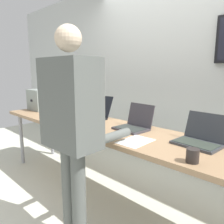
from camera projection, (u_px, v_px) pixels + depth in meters
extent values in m
cube|color=beige|center=(112.00, 201.00, 2.35)|extent=(8.00, 8.00, 0.04)
cube|color=silver|center=(171.00, 71.00, 2.89)|extent=(8.00, 0.06, 2.73)
cube|color=#997755|center=(112.00, 130.00, 2.20)|extent=(3.45, 0.70, 0.04)
cylinder|color=gray|center=(22.00, 139.00, 3.21)|extent=(0.05, 0.05, 0.76)
cylinder|color=gray|center=(52.00, 132.00, 3.57)|extent=(0.05, 0.05, 0.76)
cube|color=gray|center=(43.00, 99.00, 3.25)|extent=(0.34, 0.36, 0.30)
cube|color=black|center=(31.00, 101.00, 3.12)|extent=(0.04, 0.01, 0.03)
cube|color=#A8B0B5|center=(60.00, 112.00, 2.99)|extent=(0.32, 0.26, 0.02)
cube|color=#2F3039|center=(60.00, 111.00, 2.98)|extent=(0.29, 0.21, 0.00)
cube|color=#A8B0B5|center=(69.00, 102.00, 3.08)|extent=(0.31, 0.10, 0.22)
cube|color=#316534|center=(69.00, 102.00, 3.09)|extent=(0.28, 0.08, 0.20)
cube|color=black|center=(90.00, 119.00, 2.58)|extent=(0.33, 0.29, 0.02)
cube|color=#332F30|center=(89.00, 118.00, 2.57)|extent=(0.30, 0.24, 0.00)
cube|color=black|center=(101.00, 106.00, 2.69)|extent=(0.32, 0.13, 0.25)
cube|color=navy|center=(101.00, 106.00, 2.69)|extent=(0.29, 0.11, 0.22)
cube|color=#3C3940|center=(131.00, 129.00, 2.13)|extent=(0.33, 0.25, 0.02)
cube|color=#2A2F2C|center=(130.00, 128.00, 2.12)|extent=(0.29, 0.20, 0.00)
cube|color=#3C3940|center=(141.00, 115.00, 2.20)|extent=(0.31, 0.09, 0.22)
cube|color=#2C513C|center=(141.00, 115.00, 2.20)|extent=(0.28, 0.07, 0.19)
cube|color=#33373D|center=(196.00, 144.00, 1.69)|extent=(0.36, 0.25, 0.02)
cube|color=#2D352D|center=(196.00, 143.00, 1.68)|extent=(0.33, 0.20, 0.00)
cube|color=#33373D|center=(206.00, 127.00, 1.76)|extent=(0.35, 0.10, 0.22)
cube|color=#32573F|center=(207.00, 127.00, 1.76)|extent=(0.32, 0.09, 0.19)
cylinder|color=#565B57|center=(69.00, 193.00, 1.74)|extent=(0.11, 0.11, 0.81)
cylinder|color=#565B57|center=(79.00, 199.00, 1.66)|extent=(0.11, 0.11, 0.81)
cube|color=#565B57|center=(71.00, 104.00, 1.56)|extent=(0.45, 0.27, 0.64)
sphere|color=beige|center=(68.00, 38.00, 1.48)|extent=(0.19, 0.19, 0.19)
cylinder|color=#565B57|center=(87.00, 128.00, 1.93)|extent=(0.08, 0.32, 0.07)
cylinder|color=#565B57|center=(115.00, 136.00, 1.71)|extent=(0.08, 0.32, 0.07)
cylinder|color=#2A2422|center=(193.00, 156.00, 1.37)|extent=(0.08, 0.08, 0.09)
cube|color=white|center=(136.00, 141.00, 1.79)|extent=(0.22, 0.30, 0.00)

